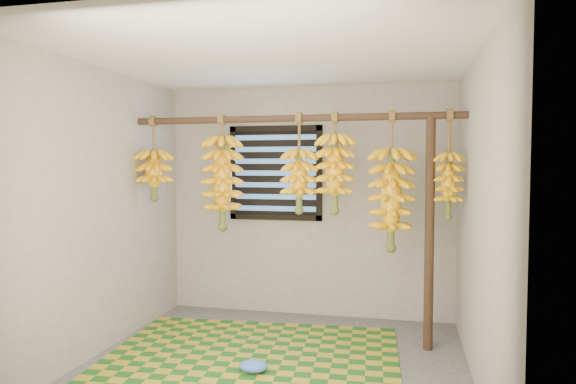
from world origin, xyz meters
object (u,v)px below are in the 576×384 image
(banana_bunch_a, at_px, (154,175))
(banana_bunch_f, at_px, (449,185))
(banana_bunch_b, at_px, (222,183))
(banana_bunch_d, at_px, (335,174))
(banana_bunch_e, at_px, (391,199))
(plastic_bag, at_px, (253,366))
(support_post, at_px, (429,234))
(woven_mat, at_px, (251,358))
(banana_bunch_c, at_px, (299,181))

(banana_bunch_a, relative_size, banana_bunch_f, 0.86)
(banana_bunch_b, bearing_deg, banana_bunch_d, 0.00)
(banana_bunch_a, bearing_deg, banana_bunch_e, 0.00)
(banana_bunch_b, bearing_deg, plastic_bag, -56.73)
(plastic_bag, bearing_deg, support_post, 32.20)
(woven_mat, height_order, banana_bunch_b, banana_bunch_b)
(banana_bunch_e, relative_size, banana_bunch_f, 1.30)
(banana_bunch_f, bearing_deg, plastic_bag, -150.52)
(plastic_bag, bearing_deg, banana_bunch_b, 123.27)
(banana_bunch_d, relative_size, banana_bunch_e, 0.74)
(support_post, distance_m, banana_bunch_d, 0.96)
(plastic_bag, xyz_separation_m, banana_bunch_e, (0.99, 0.83, 1.23))
(banana_bunch_d, bearing_deg, woven_mat, -137.68)
(support_post, distance_m, banana_bunch_a, 2.60)
(plastic_bag, xyz_separation_m, banana_bunch_c, (0.18, 0.83, 1.39))
(banana_bunch_a, height_order, banana_bunch_c, same)
(support_post, xyz_separation_m, banana_bunch_c, (-1.13, 0.00, 0.45))
(support_post, distance_m, banana_bunch_e, 0.43)
(banana_bunch_c, relative_size, banana_bunch_e, 0.74)
(banana_bunch_b, bearing_deg, woven_mat, -51.74)
(woven_mat, height_order, banana_bunch_c, banana_bunch_c)
(banana_bunch_d, height_order, banana_bunch_e, same)
(banana_bunch_c, bearing_deg, support_post, 0.00)
(banana_bunch_d, distance_m, banana_bunch_e, 0.54)
(support_post, distance_m, plastic_bag, 1.82)
(support_post, height_order, banana_bunch_b, banana_bunch_b)
(banana_bunch_b, distance_m, banana_bunch_e, 1.54)
(banana_bunch_d, bearing_deg, banana_bunch_e, -0.00)
(support_post, bearing_deg, banana_bunch_e, 180.00)
(banana_bunch_d, bearing_deg, support_post, -0.00)
(woven_mat, xyz_separation_m, banana_bunch_d, (0.61, 0.56, 1.50))
(support_post, xyz_separation_m, banana_bunch_e, (-0.32, 0.00, 0.29))
(woven_mat, relative_size, banana_bunch_a, 3.00)
(woven_mat, relative_size, plastic_bag, 10.69)
(banana_bunch_b, bearing_deg, support_post, 0.00)
(banana_bunch_a, xyz_separation_m, banana_bunch_d, (1.74, 0.00, 0.02))
(banana_bunch_b, distance_m, banana_bunch_d, 1.05)
(support_post, xyz_separation_m, plastic_bag, (-1.32, -0.83, -0.94))
(plastic_bag, distance_m, banana_bunch_e, 1.79)
(plastic_bag, distance_m, banana_bunch_a, 2.07)
(support_post, height_order, banana_bunch_d, banana_bunch_d)
(banana_bunch_a, height_order, banana_bunch_d, same)
(plastic_bag, relative_size, banana_bunch_c, 0.25)
(banana_bunch_b, xyz_separation_m, banana_bunch_e, (1.54, 0.00, -0.13))
(support_post, relative_size, banana_bunch_a, 2.52)
(support_post, distance_m, banana_bunch_b, 1.91)
(support_post, height_order, banana_bunch_c, banana_bunch_c)
(plastic_bag, bearing_deg, banana_bunch_e, 39.81)
(banana_bunch_e, bearing_deg, banana_bunch_c, 180.00)
(banana_bunch_c, height_order, banana_bunch_e, same)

